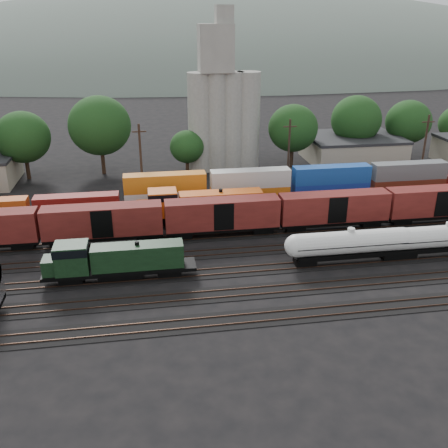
{
  "coord_description": "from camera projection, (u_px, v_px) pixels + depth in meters",
  "views": [
    {
      "loc": [
        -11.08,
        -55.28,
        27.33
      ],
      "look_at": [
        -1.95,
        2.0,
        3.0
      ],
      "focal_mm": 40.0,
      "sensor_mm": 36.0,
      "label": 1
    }
  ],
  "objects": [
    {
      "name": "tracks",
      "position": [
        242.0,
        251.0,
        62.5
      ],
      "size": [
        180.0,
        33.2,
        0.2
      ],
      "color": "black",
      "rests_on": "ground"
    },
    {
      "name": "industrial_sheds",
      "position": [
        241.0,
        157.0,
        94.6
      ],
      "size": [
        119.38,
        17.26,
        5.1
      ],
      "color": "#9E937F",
      "rests_on": "ground"
    },
    {
      "name": "utility_poles",
      "position": [
        216.0,
        157.0,
        80.15
      ],
      "size": [
        122.2,
        0.36,
        12.0
      ],
      "color": "black",
      "rests_on": "ground"
    },
    {
      "name": "tree_band",
      "position": [
        162.0,
        128.0,
        93.26
      ],
      "size": [
        166.95,
        22.4,
        14.36
      ],
      "color": "black",
      "rests_on": "ground"
    },
    {
      "name": "green_locomotive",
      "position": [
        111.0,
        260.0,
        54.72
      ],
      "size": [
        16.71,
        2.95,
        4.42
      ],
      "color": "black",
      "rests_on": "ground"
    },
    {
      "name": "distant_hills",
      "position": [
        200.0,
        98.0,
        310.72
      ],
      "size": [
        860.0,
        286.0,
        130.0
      ],
      "color": "#59665B",
      "rests_on": "ground"
    },
    {
      "name": "orange_locomotive",
      "position": [
        198.0,
        205.0,
        69.92
      ],
      "size": [
        19.39,
        3.23,
        4.85
      ],
      "color": "black",
      "rests_on": "ground"
    },
    {
      "name": "container_wall",
      "position": [
        253.0,
        191.0,
        75.87
      ],
      "size": [
        166.95,
        2.6,
        5.8
      ],
      "color": "black",
      "rests_on": "ground"
    },
    {
      "name": "boxcar_string",
      "position": [
        164.0,
        218.0,
        64.5
      ],
      "size": [
        122.8,
        2.9,
        4.2
      ],
      "color": "black",
      "rests_on": "ground"
    },
    {
      "name": "tank_car_a",
      "position": [
        350.0,
        243.0,
        58.74
      ],
      "size": [
        15.87,
        2.84,
        4.16
      ],
      "color": "silver",
      "rests_on": "ground"
    },
    {
      "name": "ground",
      "position": [
        242.0,
        251.0,
        62.52
      ],
      "size": [
        600.0,
        600.0,
        0.0
      ],
      "primitive_type": "plane",
      "color": "black"
    },
    {
      "name": "tank_car_b",
      "position": [
        447.0,
        237.0,
        60.57
      ],
      "size": [
        15.46,
        2.77,
        4.05
      ],
      "color": "silver",
      "rests_on": "ground"
    },
    {
      "name": "grain_silo",
      "position": [
        223.0,
        110.0,
        91.43
      ],
      "size": [
        13.4,
        5.0,
        29.0
      ],
      "color": "gray",
      "rests_on": "ground"
    }
  ]
}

